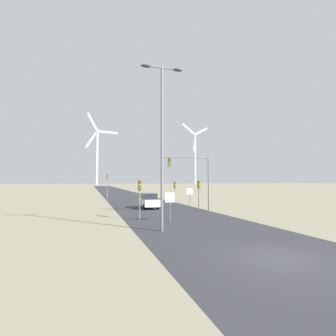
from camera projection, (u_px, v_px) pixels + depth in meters
name	position (u px, v px, depth m)	size (l,w,h in m)	color
ground_plane	(277.00, 258.00, 11.30)	(600.00, 600.00, 0.00)	gray
road_surface	(126.00, 196.00, 57.21)	(10.00, 240.00, 0.01)	#2D2D33
streetlamp	(162.00, 129.00, 17.66)	(2.95, 0.32, 11.15)	slate
stop_sign_near	(170.00, 201.00, 21.49)	(0.81, 0.07, 2.37)	slate
stop_sign_far	(190.00, 194.00, 34.37)	(0.81, 0.07, 2.35)	slate
traffic_light_post_near_left	(140.00, 190.00, 22.54)	(0.28, 0.33, 3.42)	slate
traffic_light_post_near_right	(199.00, 188.00, 30.73)	(0.28, 0.34, 3.36)	slate
traffic_light_post_mid_left	(107.00, 181.00, 45.84)	(0.28, 0.33, 4.50)	slate
traffic_light_post_mid_right	(175.00, 188.00, 35.95)	(0.28, 0.34, 3.26)	slate
traffic_light_mast_overhead	(193.00, 171.00, 27.63)	(5.24, 0.35, 6.06)	slate
car_approaching	(149.00, 201.00, 31.68)	(1.88, 4.11, 1.83)	white
wind_turbine_left	(97.00, 152.00, 247.02)	(29.84, 2.60, 67.60)	silver
wind_turbine_center	(195.00, 154.00, 262.07)	(29.83, 6.20, 60.06)	silver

